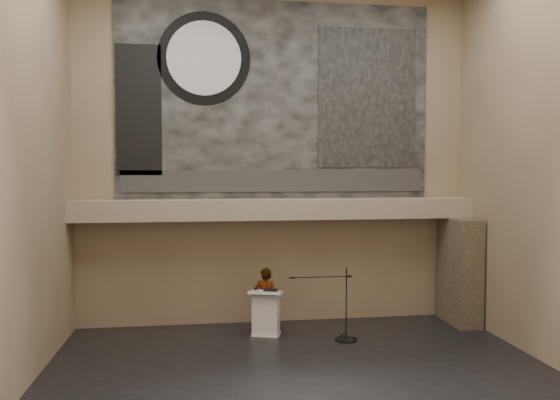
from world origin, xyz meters
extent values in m
plane|color=black|center=(0.00, 0.00, 0.00)|extent=(10.00, 10.00, 0.00)
cube|color=#856C54|center=(0.00, 4.00, 4.25)|extent=(10.00, 0.02, 8.50)
cube|color=#856C54|center=(0.00, -4.00, 4.25)|extent=(10.00, 0.02, 8.50)
cube|color=#856C54|center=(-5.00, 0.00, 4.25)|extent=(0.02, 8.00, 8.50)
cube|color=#856C54|center=(5.00, 0.00, 4.25)|extent=(0.02, 8.00, 8.50)
cube|color=gray|center=(0.00, 3.60, 2.95)|extent=(10.00, 0.80, 0.50)
cylinder|color=#B2893D|center=(-1.60, 3.55, 2.67)|extent=(0.04, 0.04, 0.06)
cylinder|color=#B2893D|center=(1.90, 3.55, 2.67)|extent=(0.04, 0.04, 0.06)
cube|color=black|center=(0.00, 3.97, 5.70)|extent=(8.00, 0.05, 5.00)
cube|color=#2A2A2A|center=(0.00, 3.93, 3.65)|extent=(7.76, 0.02, 0.55)
cylinder|color=black|center=(-1.80, 3.93, 6.70)|extent=(2.30, 0.02, 2.30)
cylinder|color=silver|center=(-1.80, 3.91, 6.70)|extent=(1.84, 0.02, 1.84)
cube|color=black|center=(2.40, 3.93, 5.80)|extent=(2.60, 0.02, 3.60)
cube|color=black|center=(-3.40, 3.93, 5.40)|extent=(1.10, 0.02, 3.20)
cube|color=#44382A|center=(4.65, 3.15, 1.35)|extent=(0.60, 1.40, 2.70)
cube|color=silver|center=(-0.41, 2.64, 0.04)|extent=(0.81, 0.70, 0.08)
cube|color=white|center=(-0.41, 2.64, 0.56)|extent=(0.70, 0.58, 0.96)
cube|color=white|center=(-0.41, 2.62, 1.07)|extent=(0.90, 0.75, 0.13)
cube|color=black|center=(-0.30, 2.63, 1.12)|extent=(0.38, 0.34, 0.04)
cube|color=silver|center=(-0.50, 2.62, 1.10)|extent=(0.27, 0.34, 0.00)
imported|color=white|center=(-0.36, 3.12, 0.78)|extent=(0.65, 0.52, 1.56)
cylinder|color=black|center=(1.39, 2.17, 0.01)|extent=(0.52, 0.52, 0.02)
cylinder|color=black|center=(1.39, 2.17, 0.85)|extent=(0.03, 0.03, 1.70)
cylinder|color=black|center=(0.77, 2.18, 1.48)|extent=(1.39, 0.05, 0.02)
camera|label=1|loc=(-1.89, -9.89, 3.89)|focal=35.00mm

